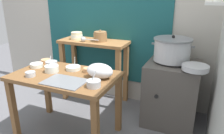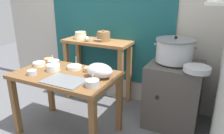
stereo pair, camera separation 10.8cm
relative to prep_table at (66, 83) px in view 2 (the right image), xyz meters
The scene contains 20 objects.
ground_plane 0.62m from the prep_table, 11.22° to the left, with size 9.00×9.00×0.00m, color slate.
wall_back 1.33m from the prep_table, 80.27° to the left, with size 4.40×0.12×2.60m.
prep_table is the anchor object (origin of this frame).
back_shelf_table 0.86m from the prep_table, 97.15° to the left, with size 0.96×0.40×0.90m.
stove_block 1.26m from the prep_table, 35.52° to the left, with size 0.60×0.61×0.78m.
steamer_pot 1.26m from the prep_table, 37.37° to the left, with size 0.48×0.43×0.30m.
clay_pot 0.92m from the prep_table, 90.11° to the left, with size 0.18×0.18×0.16m.
bowl_stack_enamel 0.97m from the prep_table, 113.42° to the left, with size 0.17×0.17×0.10m.
ladle 0.82m from the prep_table, 104.37° to the left, with size 0.25×0.07×0.07m.
serving_tray 0.24m from the prep_table, 54.34° to the right, with size 0.40×0.28×0.01m, color slate.
plastic_bag 0.43m from the prep_table, ahead, with size 0.27×0.18×0.15m, color white.
wide_pan 1.36m from the prep_table, 22.07° to the left, with size 0.27×0.27×0.05m, color #B7BABF.
prep_bowl_0 0.35m from the prep_table, 152.53° to the left, with size 0.13×0.13×0.07m.
prep_bowl_1 0.29m from the prep_table, 39.58° to the left, with size 0.10×0.10×0.05m.
prep_bowl_2 0.21m from the prep_table, 88.21° to the left, with size 0.16×0.16×0.16m.
prep_bowl_3 0.48m from the prep_table, 19.73° to the right, with size 0.13×0.13×0.14m.
prep_bowl_4 0.37m from the prep_table, 147.52° to the right, with size 0.10×0.10×0.05m.
prep_bowl_5 0.23m from the prep_table, behind, with size 0.15×0.15×0.17m.
prep_bowl_6 0.52m from the prep_table, 151.28° to the left, with size 0.12×0.12×0.04m.
prep_bowl_7 0.46m from the prep_table, behind, with size 0.14×0.14×0.04m.
Camera 2 is at (1.28, -1.71, 1.54)m, focal length 34.62 mm.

